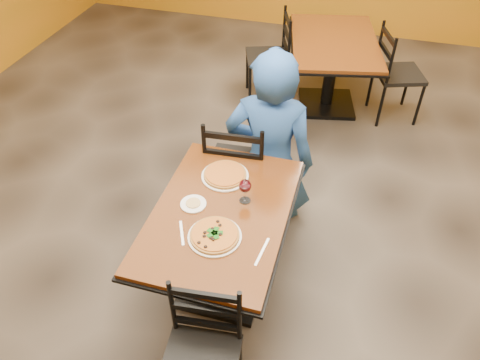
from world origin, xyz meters
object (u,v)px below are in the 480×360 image
(plate_far, at_px, (225,176))
(wine_glass, at_px, (245,190))
(pizza_main, at_px, (215,235))
(side_plate, at_px, (193,204))
(chair_second_right, at_px, (399,75))
(table_main, at_px, (221,233))
(table_second, at_px, (332,58))
(pizza_far, at_px, (225,174))
(chair_main_far, at_px, (239,166))
(chair_second_left, at_px, (267,57))
(plate_main, at_px, (215,237))
(diner, at_px, (270,139))

(plate_far, relative_size, wine_glass, 1.72)
(pizza_main, distance_m, side_plate, 0.30)
(chair_second_right, bearing_deg, side_plate, 135.27)
(table_main, xyz_separation_m, table_second, (0.37, 2.55, 0.00))
(chair_second_right, relative_size, plate_far, 3.06)
(table_main, relative_size, table_second, 0.86)
(pizza_far, bearing_deg, table_second, 78.93)
(chair_main_far, bearing_deg, pizza_far, 89.63)
(chair_second_left, bearing_deg, chair_main_far, -12.83)
(table_main, xyz_separation_m, side_plate, (-0.18, 0.01, 0.20))
(chair_second_right, height_order, plate_main, chair_second_right)
(chair_main_far, bearing_deg, pizza_main, 93.45)
(table_second, relative_size, pizza_main, 5.04)
(table_second, height_order, plate_main, plate_main)
(table_second, xyz_separation_m, side_plate, (-0.55, -2.54, 0.20))
(table_main, height_order, side_plate, side_plate)
(chair_second_right, xyz_separation_m, side_plate, (-1.22, -2.54, 0.28))
(table_main, height_order, chair_second_left, chair_second_left)
(chair_second_left, xyz_separation_m, pizza_far, (0.24, -2.24, 0.30))
(diner, bearing_deg, plate_far, 67.71)
(table_second, xyz_separation_m, pizza_main, (-0.34, -2.75, 0.21))
(wine_glass, bearing_deg, diner, 90.15)
(plate_far, xyz_separation_m, wine_glass, (0.19, -0.18, 0.08))
(chair_second_left, relative_size, pizza_main, 3.31)
(side_plate, height_order, wine_glass, wine_glass)
(table_main, distance_m, plate_main, 0.29)
(diner, height_order, plate_main, diner)
(chair_main_far, bearing_deg, wine_glass, 105.27)
(table_second, bearing_deg, side_plate, -102.15)
(plate_main, bearing_deg, table_second, 83.00)
(pizza_main, bearing_deg, table_second, 83.00)
(chair_second_left, height_order, plate_far, chair_second_left)
(chair_main_far, bearing_deg, plate_far, 89.63)
(plate_far, bearing_deg, wine_glass, -44.54)
(diner, xyz_separation_m, wine_glass, (0.00, -0.71, 0.13))
(pizza_far, relative_size, wine_glass, 1.56)
(chair_second_right, xyz_separation_m, pizza_far, (-1.11, -2.24, 0.30))
(diner, distance_m, wine_glass, 0.72)
(table_second, xyz_separation_m, plate_main, (-0.34, -2.75, 0.20))
(chair_main_far, distance_m, chair_second_left, 1.83)
(plate_main, xyz_separation_m, pizza_far, (-0.10, 0.52, 0.02))
(chair_second_left, height_order, plate_main, chair_second_left)
(side_plate, bearing_deg, wine_glass, 22.08)
(chair_main_far, relative_size, diner, 0.69)
(chair_main_far, xyz_separation_m, side_plate, (-0.08, -0.72, 0.26))
(pizza_main, height_order, wine_glass, wine_glass)
(diner, bearing_deg, wine_glass, 87.01)
(chair_second_right, height_order, plate_far, chair_second_right)
(diner, height_order, pizza_main, diner)
(pizza_far, bearing_deg, plate_far, 0.00)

